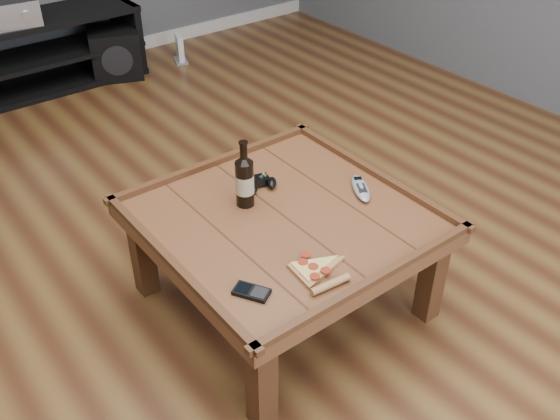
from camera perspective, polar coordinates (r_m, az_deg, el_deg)
ground at (r=2.68m, az=0.32°, el=-8.32°), size 6.00×6.00×0.00m
baseboard at (r=5.01m, az=-21.67°, el=11.80°), size 5.00×0.02×0.10m
coffee_table at (r=2.43m, az=0.35°, el=-1.65°), size 1.03×1.03×0.48m
media_console at (r=4.72m, az=-21.21°, el=13.14°), size 1.40×0.45×0.50m
beer_bottle at (r=2.40m, az=-3.25°, el=2.77°), size 0.07×0.07×0.28m
game_controller at (r=2.55m, az=-1.87°, el=2.47°), size 0.15×0.13×0.04m
pizza_slice at (r=2.13m, az=3.28°, el=-5.60°), size 0.19×0.28×0.03m
smartphone at (r=2.06m, az=-2.62°, el=-7.47°), size 0.12×0.13×0.02m
remote_control at (r=2.55m, az=7.39°, el=1.99°), size 0.15×0.20×0.03m
subwoofer at (r=4.81m, az=-14.82°, el=13.77°), size 0.44×0.44×0.34m
game_console at (r=4.98m, az=-9.15°, el=14.26°), size 0.14×0.18×0.21m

